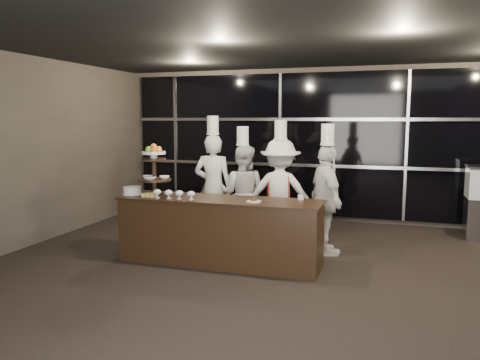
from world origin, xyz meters
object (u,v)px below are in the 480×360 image
(layer_cake, at_px, (132,191))
(chef_a, at_px, (213,186))
(display_stand, at_px, (154,166))
(chef_c, at_px, (280,192))
(chef_b, at_px, (243,193))
(chef_d, at_px, (326,199))
(buffet_counter, at_px, (220,231))

(layer_cake, relative_size, chef_a, 0.15)
(display_stand, height_order, chef_c, chef_c)
(chef_a, bearing_deg, chef_b, 1.70)
(chef_c, xyz_separation_m, chef_d, (0.76, -0.28, -0.02))
(buffet_counter, distance_m, display_stand, 1.33)
(chef_c, height_order, chef_d, chef_c)
(chef_b, xyz_separation_m, chef_d, (1.40, -0.34, 0.03))
(buffet_counter, distance_m, chef_c, 1.36)
(chef_a, xyz_separation_m, chef_c, (1.15, -0.05, -0.05))
(buffet_counter, height_order, display_stand, display_stand)
(buffet_counter, bearing_deg, chef_b, 92.53)
(display_stand, bearing_deg, chef_c, 36.24)
(chef_b, bearing_deg, buffet_counter, -87.47)
(layer_cake, height_order, chef_a, chef_a)
(buffet_counter, relative_size, chef_a, 1.38)
(chef_a, xyz_separation_m, chef_b, (0.51, 0.02, -0.09))
(buffet_counter, relative_size, layer_cake, 9.47)
(buffet_counter, height_order, layer_cake, layer_cake)
(layer_cake, distance_m, chef_c, 2.28)
(chef_b, relative_size, chef_d, 0.97)
(display_stand, xyz_separation_m, layer_cake, (-0.34, -0.05, -0.37))
(chef_c, relative_size, chef_d, 1.03)
(chef_a, relative_size, chef_d, 1.06)
(layer_cake, distance_m, chef_d, 2.84)
(display_stand, bearing_deg, chef_d, 20.66)
(display_stand, height_order, chef_b, chef_b)
(chef_b, xyz_separation_m, chef_c, (0.64, -0.07, 0.05))
(display_stand, xyz_separation_m, chef_a, (0.44, 1.21, -0.43))
(layer_cake, bearing_deg, display_stand, 8.44)
(display_stand, distance_m, chef_b, 1.64)
(layer_cake, bearing_deg, chef_d, 19.21)
(chef_b, distance_m, chef_c, 0.65)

